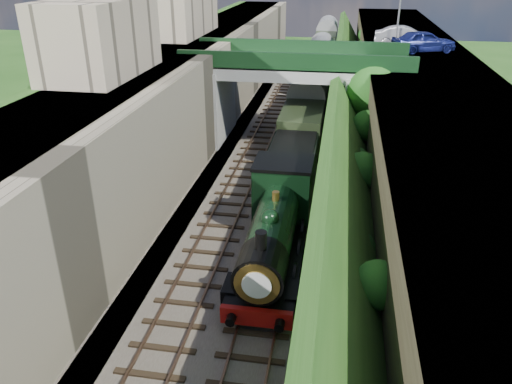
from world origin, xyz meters
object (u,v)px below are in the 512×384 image
tender (291,172)px  tree (374,95)px  car_silver (405,37)px  lamppost (401,5)px  road_bridge (303,91)px  car_blue (424,41)px  locomotive (275,230)px

tender → tree: bearing=56.0°
car_silver → tender: size_ratio=0.81×
tree → car_silver: car_silver is taller
lamppost → car_silver: lamppost is taller
road_bridge → tender: road_bridge is taller
road_bridge → lamppost: (6.91, 6.39, 5.49)m
road_bridge → car_blue: 10.54m
road_bridge → tender: (0.26, -9.61, -2.46)m
car_silver → locomotive: bearing=166.0°
road_bridge → tree: (4.97, -2.61, 0.57)m
road_bridge → locomotive: road_bridge is taller
car_silver → road_bridge: bearing=137.4°
lamppost → locomotive: lamppost is taller
lamppost → locomotive: size_ratio=0.59×
tree → car_silver: 10.78m
tree → car_silver: (2.68, 10.16, 2.40)m
car_blue → tender: bearing=128.6°
road_bridge → car_blue: (8.81, 4.95, 3.00)m
lamppost → car_silver: size_ratio=1.24×
car_silver → locomotive: 26.13m
tree → tender: bearing=-124.0°
lamppost → tender: (-6.65, -16.00, -7.95)m
car_silver → locomotive: car_silver is taller
tree → tender: size_ratio=1.10×
lamppost → car_blue: (1.90, -1.44, -2.49)m
lamppost → tree: bearing=-102.1°
locomotive → tree: bearing=71.8°
tree → tender: (-4.71, -7.00, -3.03)m
locomotive → lamppost: bearing=74.1°
car_silver → car_blue: bearing=-153.2°
lamppost → car_silver: 2.87m
tree → locomotive: size_ratio=0.65×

